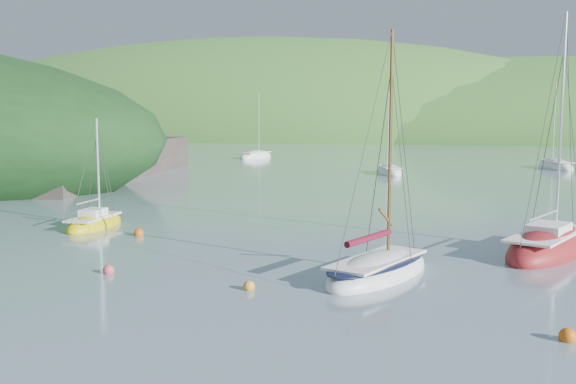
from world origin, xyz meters
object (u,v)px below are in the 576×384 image
(sailboat_yellow, at_px, (95,224))
(distant_sloop_c, at_px, (256,157))
(distant_sloop_b, at_px, (555,167))
(daysailer_white, at_px, (378,271))
(distant_sloop_a, at_px, (389,172))
(sloop_red, at_px, (548,248))

(sailboat_yellow, height_order, distant_sloop_c, distant_sloop_c)
(distant_sloop_b, distance_m, distant_sloop_c, 39.96)
(distant_sloop_b, bearing_deg, daysailer_white, -117.67)
(distant_sloop_a, height_order, distant_sloop_c, distant_sloop_c)
(daysailer_white, bearing_deg, sloop_red, 63.17)
(sailboat_yellow, distance_m, distant_sloop_b, 56.84)
(sailboat_yellow, bearing_deg, daysailer_white, -25.27)
(sloop_red, distance_m, distant_sloop_b, 49.63)
(distant_sloop_b, bearing_deg, sloop_red, -111.75)
(sailboat_yellow, relative_size, distant_sloop_b, 0.60)
(sloop_red, relative_size, distant_sloop_b, 1.05)
(daysailer_white, bearing_deg, distant_sloop_c, 133.04)
(daysailer_white, relative_size, distant_sloop_c, 0.96)
(daysailer_white, xyz_separation_m, distant_sloop_c, (-26.85, 63.41, -0.05))
(sailboat_yellow, xyz_separation_m, distant_sloop_c, (-10.43, 56.96, 0.01))
(sailboat_yellow, height_order, distant_sloop_a, distant_sloop_a)
(sloop_red, height_order, distant_sloop_a, sloop_red)
(sloop_red, height_order, sailboat_yellow, sloop_red)
(distant_sloop_a, distance_m, distant_sloop_b, 21.20)
(distant_sloop_a, bearing_deg, sloop_red, -91.56)
(distant_sloop_b, xyz_separation_m, distant_sloop_c, (-39.17, 7.92, -0.01))
(sloop_red, xyz_separation_m, sailboat_yellow, (-23.03, 0.26, -0.05))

